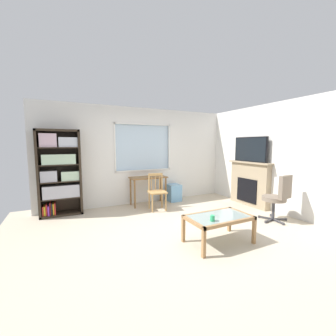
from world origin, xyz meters
The scene contains 12 objects.
ground centered at (0.00, 0.00, -0.01)m, with size 6.23×5.40×0.02m, color beige.
wall_back_with_window centered at (-0.01, 2.20, 1.27)m, with size 5.23×0.15×2.61m.
wall_right centered at (2.67, 0.00, 1.30)m, with size 0.12×4.60×2.61m, color silver.
bookshelf centered at (-2.00, 1.96, 1.00)m, with size 0.90×0.38×1.96m.
desk_under_window centered at (0.12, 1.85, 0.63)m, with size 0.98×0.46×0.76m.
wooden_chair centered at (0.15, 1.34, 0.46)m, with size 0.47×0.45×0.90m.
plastic_drawer_unit centered at (0.92, 1.90, 0.24)m, with size 0.35×0.40×0.48m, color #72ADDB.
fireplace centered at (2.52, 0.60, 0.59)m, with size 0.26×1.29×1.17m.
tv centered at (2.50, 0.60, 1.49)m, with size 0.06×1.04×0.65m.
office_chair centered at (2.08, -0.58, 0.55)m, with size 0.58×0.58×1.00m.
coffee_table centered at (0.32, -0.80, 0.39)m, with size 1.05×0.62×0.46m.
sippy_cup centered at (0.08, -0.94, 0.50)m, with size 0.07×0.07×0.09m, color #33B770.
Camera 1 is at (-1.95, -3.49, 1.62)m, focal length 23.00 mm.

